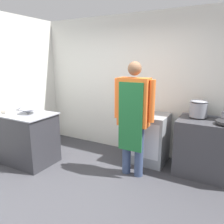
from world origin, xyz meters
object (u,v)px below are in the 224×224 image
mixing_bowl (28,111)px  stove (209,149)px  person_cook (133,113)px  stock_pot (199,108)px  plastic_tub (6,111)px  fridge_unit (149,138)px

mixing_bowl → stove: bearing=19.4°
person_cook → mixing_bowl: (-1.82, -0.46, -0.09)m
stove → stock_pot: bearing=154.3°
stove → plastic_tub: bearing=-160.3°
person_cook → plastic_tub: (-2.20, -0.62, -0.10)m
fridge_unit → person_cook: 0.85m
stove → stock_pot: stock_pot is taller
fridge_unit → mixing_bowl: size_ratio=3.03×
person_cook → mixing_bowl: person_cook is taller
person_cook → stock_pot: 1.09m
person_cook → plastic_tub: bearing=-164.3°
stock_pot → mixing_bowl: bearing=-157.0°
mixing_bowl → fridge_unit: bearing=29.5°
fridge_unit → plastic_tub: 2.62m
stove → plastic_tub: (-3.29, -1.18, 0.49)m
stove → person_cook: bearing=-152.8°
fridge_unit → plastic_tub: (-2.26, -1.22, 0.50)m
fridge_unit → mixing_bowl: mixing_bowl is taller
mixing_bowl → stock_pot: stock_pot is taller
fridge_unit → stock_pot: bearing=5.2°
mixing_bowl → plastic_tub: size_ratio=2.24×
plastic_tub → person_cook: bearing=15.7°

